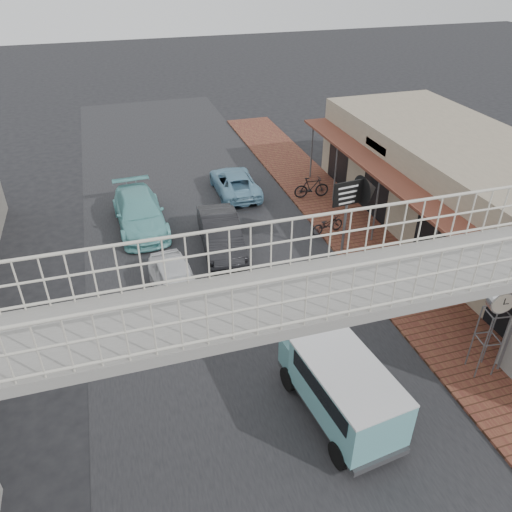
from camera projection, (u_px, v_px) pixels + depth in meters
ground at (251, 351)px, 15.86m from camera, size 120.00×120.00×0.00m
road_strip at (251, 351)px, 15.86m from camera, size 10.00×60.00×0.01m
sidewalk at (386, 267)px, 19.85m from camera, size 3.00×40.00×0.10m
shophouse_row at (477, 197)px, 20.70m from camera, size 7.20×18.00×4.00m
footbridge at (302, 366)px, 10.93m from camera, size 16.40×2.40×6.34m
white_hatchback at (177, 283)px, 17.86m from camera, size 1.89×3.98×1.32m
dark_sedan at (221, 234)px, 20.71m from camera, size 1.86×4.49×1.44m
angkot_curb at (235, 182)px, 25.35m from camera, size 2.08×4.36×1.20m
angkot_far at (140, 212)px, 22.29m from camera, size 2.29×5.13×1.46m
angkot_van at (342, 384)px, 13.07m from camera, size 2.23×4.14×1.94m
motorcycle_near at (327, 224)px, 21.81m from camera, size 1.67×0.87×0.84m
motorcycle_far at (312, 187)px, 24.78m from camera, size 1.81×0.67×1.06m
street_clock at (499, 305)px, 13.72m from camera, size 0.75×0.65×2.97m
arrow_sign at (366, 191)px, 19.42m from camera, size 1.97×1.27×3.33m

